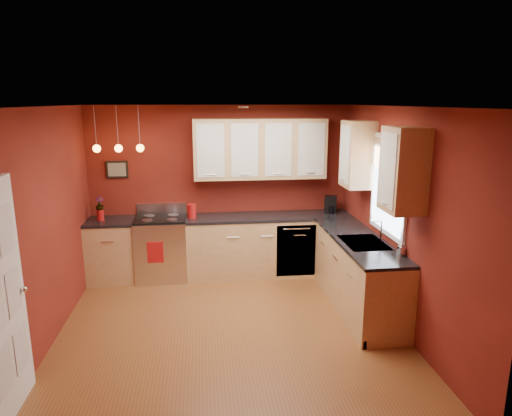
{
  "coord_description": "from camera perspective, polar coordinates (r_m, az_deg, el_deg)",
  "views": [
    {
      "loc": [
        -0.28,
        -4.93,
        2.66
      ],
      "look_at": [
        0.43,
        1.0,
        1.25
      ],
      "focal_mm": 32.0,
      "sensor_mm": 36.0,
      "label": 1
    }
  ],
  "objects": [
    {
      "name": "base_cabinets_back_right",
      "position": [
        7.16,
        1.64,
        -4.72
      ],
      "size": [
        2.54,
        0.6,
        0.9
      ],
      "primitive_type": "cube",
      "color": "tan",
      "rests_on": "floor"
    },
    {
      "name": "pendant_lights",
      "position": [
        6.81,
        -16.81,
        7.22
      ],
      "size": [
        0.71,
        0.11,
        0.66
      ],
      "color": "gray",
      "rests_on": "ceiling"
    },
    {
      "name": "red_canister",
      "position": [
        6.9,
        -8.04,
        -0.38
      ],
      "size": [
        0.14,
        0.14,
        0.21
      ],
      "color": "#A21112",
      "rests_on": "counter_back_right"
    },
    {
      "name": "upper_cabinets_right",
      "position": [
        5.71,
        14.97,
        5.67
      ],
      "size": [
        0.35,
        1.95,
        0.9
      ],
      "primitive_type": "cube",
      "color": "tan",
      "rests_on": "wall_right"
    },
    {
      "name": "wall_left",
      "position": [
        5.4,
        -25.17,
        -2.63
      ],
      "size": [
        0.02,
        4.2,
        2.6
      ],
      "primitive_type": "cube",
      "color": "maroon",
      "rests_on": "floor"
    },
    {
      "name": "dish_towel",
      "position": [
        6.79,
        -12.48,
        -5.44
      ],
      "size": [
        0.23,
        0.02,
        0.32
      ],
      "primitive_type": "cube",
      "color": "#A21112",
      "rests_on": "gas_range"
    },
    {
      "name": "door_left_wall",
      "position": [
        4.41,
        -29.23,
        -10.28
      ],
      "size": [
        0.12,
        0.82,
        2.05
      ],
      "color": "white",
      "rests_on": "floor"
    },
    {
      "name": "dishwasher_front",
      "position": [
        6.95,
        5.03,
        -5.33
      ],
      "size": [
        0.6,
        0.02,
        0.8
      ],
      "primitive_type": "cube",
      "color": "silver",
      "rests_on": "base_cabinets_back_right"
    },
    {
      "name": "window",
      "position": [
        5.78,
        16.29,
        3.05
      ],
      "size": [
        0.06,
        1.02,
        1.22
      ],
      "color": "white",
      "rests_on": "wall_right"
    },
    {
      "name": "counter_back_left",
      "position": [
        7.09,
        -17.75,
        -1.59
      ],
      "size": [
        0.7,
        0.62,
        0.04
      ],
      "primitive_type": "cube",
      "color": "black",
      "rests_on": "base_cabinets_back_left"
    },
    {
      "name": "wall_front",
      "position": [
        3.15,
        -1.05,
        -12.3
      ],
      "size": [
        4.0,
        0.02,
        2.6
      ],
      "primitive_type": "cube",
      "color": "maroon",
      "rests_on": "floor"
    },
    {
      "name": "wall_picture",
      "position": [
        7.2,
        -16.97,
        4.62
      ],
      "size": [
        0.32,
        0.03,
        0.26
      ],
      "primitive_type": "cube",
      "color": "black",
      "rests_on": "wall_back"
    },
    {
      "name": "gas_range",
      "position": [
        7.1,
        -11.69,
        -4.88
      ],
      "size": [
        0.76,
        0.64,
        1.11
      ],
      "color": "silver",
      "rests_on": "floor"
    },
    {
      "name": "floor",
      "position": [
        5.61,
        -3.24,
        -15.06
      ],
      "size": [
        4.2,
        4.2,
        0.0
      ],
      "primitive_type": "plane",
      "color": "brown",
      "rests_on": "ground"
    },
    {
      "name": "sink",
      "position": [
        5.86,
        13.34,
        -4.42
      ],
      "size": [
        0.5,
        0.7,
        0.33
      ],
      "color": "gray",
      "rests_on": "counter_right"
    },
    {
      "name": "red_vase",
      "position": [
        7.08,
        -18.87,
        -0.85
      ],
      "size": [
        0.1,
        0.1,
        0.16
      ],
      "primitive_type": "cylinder",
      "color": "#A21112",
      "rests_on": "counter_back_left"
    },
    {
      "name": "counter_back_right",
      "position": [
        7.03,
        1.67,
        -1.08
      ],
      "size": [
        2.54,
        0.62,
        0.04
      ],
      "primitive_type": "cube",
      "color": "black",
      "rests_on": "base_cabinets_back_right"
    },
    {
      "name": "counter_right",
      "position": [
        5.99,
        12.83,
        -3.95
      ],
      "size": [
        0.62,
        2.1,
        0.04
      ],
      "primitive_type": "cube",
      "color": "black",
      "rests_on": "base_cabinets_right"
    },
    {
      "name": "flowers",
      "position": [
        7.04,
        -18.97,
        0.46
      ],
      "size": [
        0.15,
        0.15,
        0.21
      ],
      "primitive_type": "imported",
      "rotation": [
        0.0,
        0.0,
        0.4
      ],
      "color": "#A21112",
      "rests_on": "red_vase"
    },
    {
      "name": "ceiling",
      "position": [
        4.94,
        -3.64,
        12.54
      ],
      "size": [
        4.0,
        4.2,
        0.02
      ],
      "primitive_type": "cube",
      "color": "beige",
      "rests_on": "wall_back"
    },
    {
      "name": "soap_pump",
      "position": [
        5.46,
        17.75,
        -4.87
      ],
      "size": [
        0.09,
        0.09,
        0.16
      ],
      "primitive_type": "imported",
      "rotation": [
        0.0,
        0.0,
        0.21
      ],
      "color": "silver",
      "rests_on": "counter_right"
    },
    {
      "name": "upper_cabinets_back",
      "position": [
        6.95,
        0.5,
        7.41
      ],
      "size": [
        2.0,
        0.35,
        0.9
      ],
      "primitive_type": "cube",
      "color": "tan",
      "rests_on": "wall_back"
    },
    {
      "name": "wall_back",
      "position": [
        7.17,
        -4.46,
        2.29
      ],
      "size": [
        4.0,
        0.02,
        2.6
      ],
      "primitive_type": "cube",
      "color": "maroon",
      "rests_on": "floor"
    },
    {
      "name": "wall_right",
      "position": [
        5.6,
        17.45,
        -1.41
      ],
      "size": [
        0.02,
        4.2,
        2.6
      ],
      "primitive_type": "cube",
      "color": "maroon",
      "rests_on": "floor"
    },
    {
      "name": "base_cabinets_back_left",
      "position": [
        7.22,
        -17.48,
        -5.2
      ],
      "size": [
        0.7,
        0.6,
        0.9
      ],
      "primitive_type": "cube",
      "color": "tan",
      "rests_on": "floor"
    },
    {
      "name": "base_cabinets_right",
      "position": [
        6.15,
        12.61,
        -8.14
      ],
      "size": [
        0.6,
        2.1,
        0.9
      ],
      "primitive_type": "cube",
      "color": "tan",
      "rests_on": "floor"
    },
    {
      "name": "coffee_maker",
      "position": [
        7.25,
        9.32,
        0.36
      ],
      "size": [
        0.22,
        0.22,
        0.27
      ],
      "rotation": [
        0.0,
        0.0,
        -0.33
      ],
      "color": "black",
      "rests_on": "counter_back_right"
    }
  ]
}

